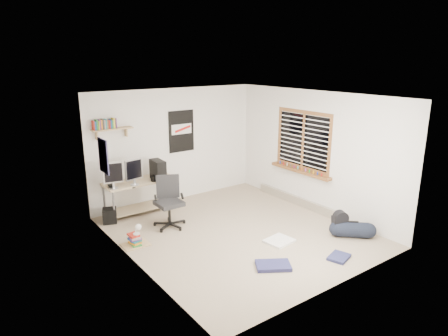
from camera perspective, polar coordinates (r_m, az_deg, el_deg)
floor at (r=7.51m, az=1.89°, el=-9.15°), size 4.00×4.50×0.01m
ceiling at (r=6.85m, az=2.08°, el=10.30°), size 4.00×4.50×0.01m
back_wall at (r=8.91m, az=-6.96°, el=3.25°), size 4.00×0.01×2.50m
left_wall at (r=6.10m, az=-13.08°, el=-2.81°), size 0.01×4.50×2.50m
right_wall at (r=8.42m, az=12.83°, el=2.25°), size 0.01×4.50×2.50m
desk at (r=8.47m, az=-11.90°, el=-3.85°), size 1.58×1.19×0.66m
monitor_left at (r=7.90m, az=-15.55°, el=-1.70°), size 0.38×0.16×0.41m
monitor_right at (r=8.01m, az=-12.70°, el=-1.24°), size 0.39×0.16×0.41m
pc_tower at (r=8.27m, az=-9.42°, el=-0.41°), size 0.23×0.44×0.45m
keyboard at (r=8.13m, az=-12.17°, el=-2.41°), size 0.39×0.22×0.02m
speaker_left at (r=8.07m, az=-15.90°, el=-2.14°), size 0.11×0.11×0.20m
speaker_right at (r=8.21m, az=-10.03°, el=-1.57°), size 0.10×0.10×0.17m
office_chair at (r=7.62m, az=-7.86°, el=-4.87°), size 0.84×0.84×0.98m
wall_shelf at (r=8.12m, az=-15.69°, el=5.40°), size 0.80×0.22×0.24m
poster_back_wall at (r=8.90m, az=-6.10°, el=5.24°), size 0.62×0.03×0.92m
poster_left_wall at (r=7.13m, az=-16.86°, el=1.65°), size 0.02×0.42×0.60m
window at (r=8.53m, az=11.16°, el=3.90°), size 0.10×1.50×1.26m
baseboard_heater at (r=8.91m, az=10.73°, el=-4.70°), size 0.08×2.50×0.18m
backpack at (r=7.58m, az=16.24°, el=-7.85°), size 0.33×0.30×0.35m
duffel_bag at (r=7.61m, az=17.89°, el=-8.39°), size 0.40×0.40×0.55m
tshirt at (r=7.18m, az=7.88°, el=-10.27°), size 0.51×0.45×0.04m
jeans_a at (r=6.38m, az=7.04°, el=-13.65°), size 0.63×0.57×0.06m
jeans_b at (r=6.83m, az=16.10°, el=-12.14°), size 0.43×0.37×0.05m
book_stack at (r=7.12m, az=-12.58°, el=-9.60°), size 0.53×0.49×0.29m
desk_lamp at (r=7.02m, az=-12.47°, el=-7.92°), size 0.13×0.20×0.20m
subwoofer at (r=8.16m, az=-16.01°, el=-6.57°), size 0.34×0.34×0.29m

